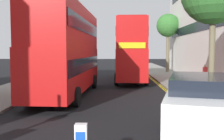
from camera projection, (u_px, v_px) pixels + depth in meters
The scene contains 9 objects.
sidewalk_right at pixel (193, 88), 19.58m from camera, with size 4.00×80.00×0.14m, color gray.
sidewalk_left at pixel (22, 88), 19.88m from camera, with size 4.00×80.00×0.14m, color gray.
kerb_line_outer at pixel (170, 93), 17.64m from camera, with size 0.10×56.00×0.01m, color yellow.
kerb_line_inner at pixel (168, 93), 17.64m from camera, with size 0.10×56.00×0.01m, color yellow.
double_decker_bus_away at pixel (67, 48), 16.54m from camera, with size 3.13×10.90×5.64m.
double_decker_bus_oncoming at pixel (131, 49), 24.82m from camera, with size 3.02×10.87×5.64m.
taxi_minivan at pixel (200, 112), 7.72m from camera, with size 3.01×5.13×2.12m.
pedestrian_far at pixel (205, 74), 21.54m from camera, with size 0.34×0.22×1.62m.
street_tree_near at pixel (168, 26), 33.82m from camera, with size 3.01×3.01×7.57m.
Camera 1 is at (0.85, -3.56, 2.87)m, focal length 41.59 mm.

